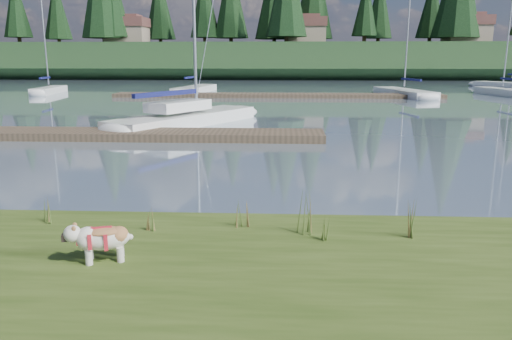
{
  "coord_description": "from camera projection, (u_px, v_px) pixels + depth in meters",
  "views": [
    {
      "loc": [
        2.36,
        -10.03,
        3.08
      ],
      "look_at": [
        1.87,
        -0.5,
        0.92
      ],
      "focal_mm": 35.0,
      "sensor_mm": 36.0,
      "label": 1
    }
  ],
  "objects": [
    {
      "name": "ground",
      "position": [
        252.0,
        97.0,
        39.8
      ],
      "size": [
        200.0,
        200.0,
        0.0
      ],
      "primitive_type": "plane",
      "color": "gray",
      "rests_on": "ground"
    },
    {
      "name": "ridge",
      "position": [
        267.0,
        61.0,
        81.14
      ],
      "size": [
        200.0,
        20.0,
        5.0
      ],
      "primitive_type": "cube",
      "color": "#1C351A",
      "rests_on": "ground"
    },
    {
      "name": "bulldog",
      "position": [
        102.0,
        237.0,
        6.79
      ],
      "size": [
        0.92,
        0.54,
        0.54
      ],
      "rotation": [
        0.0,
        0.0,
        3.44
      ],
      "color": "silver",
      "rests_on": "bank"
    },
    {
      "name": "sailboat_main",
      "position": [
        196.0,
        115.0,
        23.72
      ],
      "size": [
        6.48,
        9.49,
        14.0
      ],
      "rotation": [
        0.0,
        0.0,
        1.06
      ],
      "color": "white",
      "rests_on": "ground"
    },
    {
      "name": "dock_near",
      "position": [
        119.0,
        134.0,
        19.5
      ],
      "size": [
        16.0,
        2.0,
        0.3
      ],
      "primitive_type": "cube",
      "color": "#4C3D2C",
      "rests_on": "ground"
    },
    {
      "name": "dock_far",
      "position": [
        277.0,
        95.0,
        39.67
      ],
      "size": [
        26.0,
        2.2,
        0.3
      ],
      "primitive_type": "cube",
      "color": "#4C3D2C",
      "rests_on": "ground"
    },
    {
      "name": "sailboat_bg_0",
      "position": [
        51.0,
        89.0,
        44.4
      ],
      "size": [
        2.18,
        7.02,
        10.13
      ],
      "rotation": [
        0.0,
        0.0,
        1.69
      ],
      "color": "white",
      "rests_on": "ground"
    },
    {
      "name": "sailboat_bg_1",
      "position": [
        198.0,
        88.0,
        45.89
      ],
      "size": [
        3.09,
        9.27,
        13.45
      ],
      "rotation": [
        0.0,
        0.0,
        1.43
      ],
      "color": "white",
      "rests_on": "ground"
    },
    {
      "name": "sailboat_bg_3",
      "position": [
        399.0,
        92.0,
        41.54
      ],
      "size": [
        3.79,
        9.56,
        13.62
      ],
      "rotation": [
        0.0,
        0.0,
        1.79
      ],
      "color": "white",
      "rests_on": "ground"
    },
    {
      "name": "sailboat_bg_4",
      "position": [
        498.0,
        91.0,
        42.25
      ],
      "size": [
        2.45,
        7.43,
        10.84
      ],
      "rotation": [
        0.0,
        0.0,
        1.71
      ],
      "color": "white",
      "rests_on": "ground"
    },
    {
      "name": "sailboat_bg_5",
      "position": [
        504.0,
        85.0,
        52.63
      ],
      "size": [
        6.27,
        8.77,
        12.95
      ],
      "rotation": [
        0.0,
        0.0,
        2.11
      ],
      "color": "white",
      "rests_on": "ground"
    },
    {
      "name": "weed_0",
      "position": [
        148.0,
        218.0,
        8.03
      ],
      "size": [
        0.17,
        0.14,
        0.49
      ],
      "color": "#475B23",
      "rests_on": "bank"
    },
    {
      "name": "weed_1",
      "position": [
        242.0,
        212.0,
        8.22
      ],
      "size": [
        0.17,
        0.14,
        0.57
      ],
      "color": "#475B23",
      "rests_on": "bank"
    },
    {
      "name": "weed_2",
      "position": [
        304.0,
        215.0,
        7.9
      ],
      "size": [
        0.17,
        0.14,
        0.69
      ],
      "color": "#475B23",
      "rests_on": "bank"
    },
    {
      "name": "weed_3",
      "position": [
        48.0,
        212.0,
        8.41
      ],
      "size": [
        0.17,
        0.14,
        0.44
      ],
      "color": "#475B23",
      "rests_on": "bank"
    },
    {
      "name": "weed_4",
      "position": [
        325.0,
        227.0,
        7.63
      ],
      "size": [
        0.17,
        0.14,
        0.45
      ],
      "color": "#475B23",
      "rests_on": "bank"
    },
    {
      "name": "weed_5",
      "position": [
        409.0,
        221.0,
        7.73
      ],
      "size": [
        0.17,
        0.14,
        0.61
      ],
      "color": "#475B23",
      "rests_on": "bank"
    },
    {
      "name": "mud_lip",
      "position": [
        149.0,
        228.0,
        9.0
      ],
      "size": [
        60.0,
        0.5,
        0.14
      ],
      "primitive_type": "cube",
      "color": "#33281C",
      "rests_on": "ground"
    },
    {
      "name": "conifer_1",
      "position": [
        16.0,
        5.0,
        79.24
      ],
      "size": [
        4.4,
        4.4,
        11.3
      ],
      "color": "#382619",
      "rests_on": "ridge"
    },
    {
      "name": "conifer_3",
      "position": [
        204.0,
        2.0,
        78.63
      ],
      "size": [
        4.84,
        4.84,
        12.25
      ],
      "color": "#382619",
      "rests_on": "ridge"
    },
    {
      "name": "conifer_5",
      "position": [
        366.0,
        6.0,
        75.65
      ],
      "size": [
        3.96,
        3.96,
        10.35
      ],
      "color": "#382619",
      "rests_on": "ridge"
    },
    {
      "name": "house_0",
      "position": [
        127.0,
        30.0,
        78.25
      ],
      "size": [
        6.3,
        5.3,
        4.65
      ],
      "color": "gray",
      "rests_on": "ridge"
    },
    {
      "name": "house_1",
      "position": [
        306.0,
        30.0,
        77.84
      ],
      "size": [
        6.3,
        5.3,
        4.65
      ],
      "color": "gray",
      "rests_on": "ridge"
    },
    {
      "name": "house_2",
      "position": [
        467.0,
        29.0,
        74.7
      ],
      "size": [
        6.3,
        5.3,
        4.65
      ],
      "color": "gray",
      "rests_on": "ridge"
    }
  ]
}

